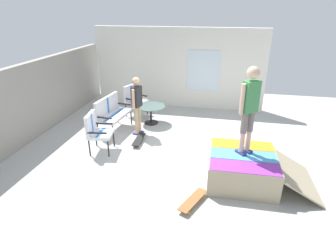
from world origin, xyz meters
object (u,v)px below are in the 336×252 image
skate_ramp (243,168)px  patio_bench (111,111)px  skateboard_spare (193,200)px  person_watching (137,102)px  patio_table (151,111)px  patio_chair_by_wall (96,129)px  patio_chair_near_house (133,97)px  person_skater (250,104)px  skateboard_by_bench (139,139)px

skate_ramp → patio_bench: 4.16m
skateboard_spare → person_watching: bearing=34.7°
patio_table → person_watching: bearing=169.0°
patio_chair_by_wall → patio_table: bearing=-22.6°
patio_bench → skateboard_spare: (-2.87, -2.76, -0.53)m
patio_chair_near_house → person_watching: bearing=-157.5°
patio_bench → patio_table: 1.27m
patio_table → patio_chair_by_wall: bearing=157.4°
person_skater → skateboard_by_bench: bearing=66.5°
skate_ramp → skateboard_spare: 1.38m
patio_bench → skateboard_spare: patio_bench is taller
patio_table → skateboard_by_bench: size_ratio=1.12×
patio_bench → skate_ramp: bearing=-116.9°
patio_bench → person_skater: (-1.77, -3.67, 1.06)m
skateboard_by_bench → skateboard_spare: size_ratio=0.99×
person_watching → skate_ramp: bearing=-122.1°
patio_bench → patio_chair_near_house: same height
patio_bench → skateboard_by_bench: patio_bench is taller
skate_ramp → patio_chair_near_house: patio_chair_near_house is taller
skate_ramp → patio_chair_near_house: (3.24, 3.46, 0.31)m
skateboard_spare → person_skater: bearing=-39.6°
patio_chair_near_house → patio_chair_by_wall: 2.65m
patio_table → patio_chair_near_house: bearing=51.5°
patio_chair_by_wall → skateboard_spare: (-1.58, -2.63, -0.53)m
person_skater → skateboard_spare: person_skater is taller
person_watching → skateboard_spare: person_watching is taller
skateboard_spare → skateboard_by_bench: bearing=37.8°
patio_bench → person_skater: bearing=-115.7°
patio_chair_by_wall → person_watching: person_watching is taller
patio_chair_by_wall → skateboard_by_bench: patio_chair_by_wall is taller
patio_chair_near_house → person_skater: (-3.13, -3.44, 1.06)m
skateboard_spare → skate_ramp: bearing=-43.1°
patio_bench → skateboard_spare: bearing=-136.1°
patio_bench → patio_chair_near_house: size_ratio=1.28×
patio_chair_by_wall → skateboard_by_bench: size_ratio=1.26×
skate_ramp → patio_table: bearing=45.8°
patio_chair_by_wall → person_skater: (-0.48, -3.54, 1.06)m
patio_chair_near_house → skate_ramp: bearing=-133.1°
patio_bench → patio_table: (0.76, -0.99, -0.21)m
skate_ramp → patio_table: size_ratio=2.42×
skate_ramp → skateboard_spare: skate_ramp is taller
patio_bench → person_watching: person_watching is taller
patio_chair_by_wall → person_watching: size_ratio=0.61×
person_watching → skateboard_by_bench: (-0.54, -0.18, -0.88)m
patio_bench → patio_chair_by_wall: bearing=-174.0°
patio_chair_near_house → person_skater: person_skater is taller
patio_table → skateboard_by_bench: 1.41m
patio_bench → patio_chair_by_wall: size_ratio=1.28×
skateboard_by_bench → skateboard_spare: 2.86m
patio_chair_by_wall → skateboard_spare: 3.11m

